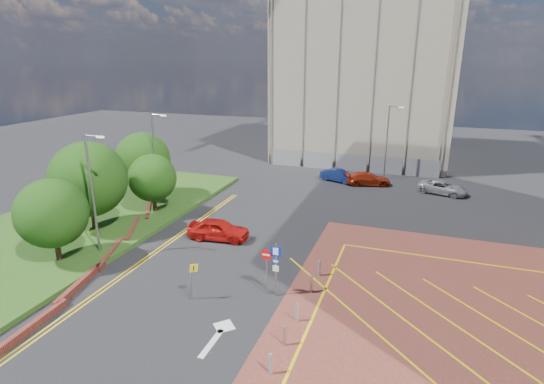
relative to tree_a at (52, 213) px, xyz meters
The scene contains 19 objects.
ground 14.43m from the tree_a, ahead, with size 140.00×140.00×0.00m, color black.
grass_bed 7.95m from the tree_a, 123.69° to the left, with size 14.00×32.00×0.30m, color #204516.
retaining_wall 4.44m from the tree_a, 42.27° to the left, with size 6.06×20.33×0.40m.
tree_a is the anchor object (origin of this frame).
tree_b 5.27m from the tree_a, 106.70° to the left, with size 5.60×5.60×6.74m.
tree_c 10.02m from the tree_a, 87.14° to the left, with size 4.00×4.00×4.90m.
tree_d 13.24m from the tree_a, 100.89° to the left, with size 5.00×5.00×6.08m.
lamp_left_near 2.80m from the tree_a, 51.70° to the left, with size 1.53×0.16×8.00m.
lamp_left_far 12.06m from the tree_a, 92.01° to the left, with size 1.53×0.16×8.00m.
lamp_back 33.34m from the tree_a, 57.15° to the left, with size 1.53×0.16×8.00m.
sign_cluster 14.41m from the tree_a, ahead, with size 1.17×0.12×3.20m.
warning_sign 10.61m from the tree_a, ahead, with size 0.58×0.38×2.25m.
bollard_row 16.66m from the tree_a, ahead, with size 0.14×11.14×0.90m.
construction_building 43.04m from the tree_a, 70.71° to the left, with size 21.20×19.20×22.00m, color #A49B86.
construction_fence 33.63m from the tree_a, 63.43° to the left, with size 21.60×0.06×2.00m, color gray.
car_red_left 10.97m from the tree_a, 41.04° to the left, with size 1.83×4.54×1.55m, color red.
car_blue_back 28.60m from the tree_a, 61.75° to the left, with size 1.39×4.00×1.32m, color navy.
car_red_back 30.00m from the tree_a, 56.18° to the left, with size 1.88×4.61×1.34m, color #9C250D.
car_silver_back 34.12m from the tree_a, 45.23° to the left, with size 2.10×4.56×1.27m, color silver.
Camera 1 is at (7.24, -18.93, 12.82)m, focal length 28.00 mm.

